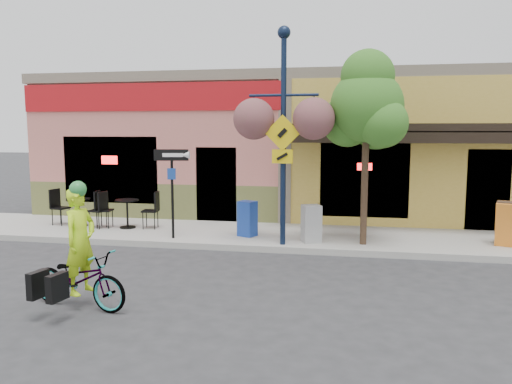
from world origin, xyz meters
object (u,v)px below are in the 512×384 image
one_way_sign (172,194)px  newspaper_box_grey (311,224)px  bicycle (79,279)px  building (327,145)px  lamp_post (283,138)px  cyclist_rider (81,257)px  newspaper_box_blue (247,219)px  street_tree (366,148)px

one_way_sign → newspaper_box_grey: size_ratio=2.46×
bicycle → one_way_sign: 4.57m
building → lamp_post: (-0.70, -6.72, 0.38)m
cyclist_rider → newspaper_box_blue: bearing=-6.6°
street_tree → cyclist_rider: bearing=-133.5°
building → one_way_sign: bearing=-117.8°
one_way_sign → newspaper_box_blue: 1.95m
bicycle → cyclist_rider: (0.05, 0.00, 0.37)m
cyclist_rider → newspaper_box_grey: size_ratio=1.88×
lamp_post → street_tree: 1.89m
building → bicycle: 11.69m
cyclist_rider → street_tree: size_ratio=0.37×
lamp_post → newspaper_box_grey: (0.64, 0.35, -2.03)m
cyclist_rider → newspaper_box_grey: (3.25, 4.68, -0.24)m
newspaper_box_blue → newspaper_box_grey: 1.67m
bicycle → newspaper_box_blue: size_ratio=1.99×
cyclist_rider → building: bearing=-5.6°
bicycle → lamp_post: lamp_post is taller
one_way_sign → cyclist_rider: bearing=-96.9°
newspaper_box_blue → street_tree: 3.39m
lamp_post → one_way_sign: 3.08m
building → newspaper_box_grey: (-0.07, -6.37, -1.66)m
newspaper_box_grey → street_tree: street_tree is taller
cyclist_rider → one_way_sign: bearing=12.8°
one_way_sign → street_tree: (4.59, 0.19, 1.16)m
building → bicycle: size_ratio=10.36×
one_way_sign → newspaper_box_grey: 3.45m
bicycle → newspaper_box_grey: 5.73m
cyclist_rider → one_way_sign: one_way_sign is taller
building → newspaper_box_grey: bearing=-90.6°
bicycle → lamp_post: size_ratio=0.35×
cyclist_rider → street_tree: street_tree is taller
newspaper_box_blue → street_tree: street_tree is taller
lamp_post → building: bearing=85.6°
lamp_post → cyclist_rider: bearing=-119.5°
bicycle → lamp_post: (2.66, 4.33, 2.16)m
lamp_post → newspaper_box_grey: 2.16m
building → one_way_sign: (-3.44, -6.55, -1.01)m
bicycle → lamp_post: 5.52m
building → newspaper_box_blue: (-1.69, -5.97, -1.66)m
building → cyclist_rider: 11.62m
bicycle → cyclist_rider: bearing=-78.9°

